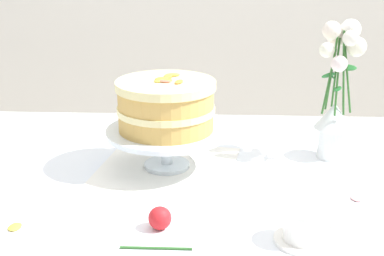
{
  "coord_description": "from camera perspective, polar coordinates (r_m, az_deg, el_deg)",
  "views": [
    {
      "loc": [
        0.02,
        -1.17,
        1.27
      ],
      "look_at": [
        -0.04,
        0.02,
        0.86
      ],
      "focal_mm": 51.69,
      "sensor_mm": 36.0,
      "label": 1
    }
  ],
  "objects": [
    {
      "name": "cake_stand",
      "position": [
        1.32,
        -2.66,
        -0.83
      ],
      "size": [
        0.29,
        0.29,
        0.1
      ],
      "color": "silver",
      "rests_on": "linen_napkin"
    },
    {
      "name": "teacup",
      "position": [
        1.05,
        11.61,
        -9.97
      ],
      "size": [
        0.12,
        0.11,
        0.07
      ],
      "color": "white",
      "rests_on": "dining_table"
    },
    {
      "name": "loose_petal_0",
      "position": [
        1.25,
        16.62,
        -6.95
      ],
      "size": [
        0.03,
        0.04,
        0.01
      ],
      "primitive_type": "ellipsoid",
      "rotation": [
        0.0,
        0.0,
        4.82
      ],
      "color": "pink",
      "rests_on": "dining_table"
    },
    {
      "name": "flower_vase",
      "position": [
        1.41,
        14.72,
        3.45
      ],
      "size": [
        0.11,
        0.13,
        0.35
      ],
      "color": "silver",
      "rests_on": "dining_table"
    },
    {
      "name": "linen_napkin",
      "position": [
        1.35,
        -2.61,
        -4.08
      ],
      "size": [
        0.37,
        0.37,
        0.0
      ],
      "primitive_type": "cube",
      "rotation": [
        0.0,
        0.0,
        -0.16
      ],
      "color": "white",
      "rests_on": "dining_table"
    },
    {
      "name": "fallen_rose",
      "position": [
        1.07,
        -3.34,
        -9.36
      ],
      "size": [
        0.13,
        0.1,
        0.05
      ],
      "color": "#2D6028",
      "rests_on": "dining_table"
    },
    {
      "name": "dining_table",
      "position": [
        1.31,
        1.79,
        -9.37
      ],
      "size": [
        1.4,
        1.0,
        0.74
      ],
      "color": "white",
      "rests_on": "ground"
    },
    {
      "name": "loose_petal_1",
      "position": [
        1.14,
        -17.8,
        -9.67
      ],
      "size": [
        0.03,
        0.03,
        0.01
      ],
      "primitive_type": "ellipsoid",
      "rotation": [
        0.0,
        0.0,
        4.66
      ],
      "color": "yellow",
      "rests_on": "dining_table"
    },
    {
      "name": "layer_cake",
      "position": [
        1.3,
        -2.71,
        2.38
      ],
      "size": [
        0.24,
        0.24,
        0.13
      ],
      "color": "tan",
      "rests_on": "cake_stand"
    }
  ]
}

